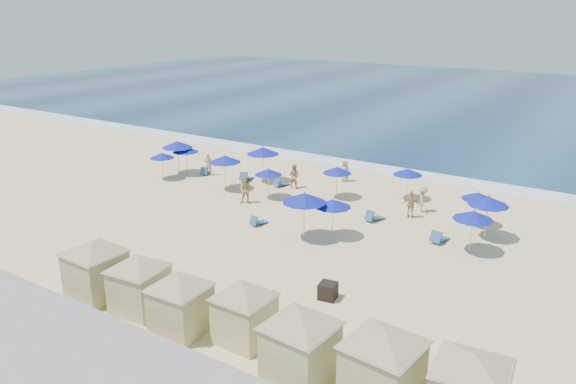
# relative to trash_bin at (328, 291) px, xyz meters

# --- Properties ---
(ground) EXTENTS (160.00, 160.00, 0.00)m
(ground) POSITION_rel_trash_bin_xyz_m (-5.90, 4.59, -0.36)
(ground) COLOR beige
(ground) RESTS_ON ground
(ocean) EXTENTS (160.00, 80.00, 0.06)m
(ocean) POSITION_rel_trash_bin_xyz_m (-5.90, 59.59, -0.33)
(ocean) COLOR #0D284B
(ocean) RESTS_ON ground
(surf_line) EXTENTS (160.00, 2.50, 0.08)m
(surf_line) POSITION_rel_trash_bin_xyz_m (-5.90, 20.09, -0.32)
(surf_line) COLOR white
(surf_line) RESTS_ON ground
(seawall) EXTENTS (160.00, 6.10, 1.22)m
(seawall) POSITION_rel_trash_bin_xyz_m (-5.90, -8.90, 0.29)
(seawall) COLOR gray
(seawall) RESTS_ON ground
(trash_bin) EXTENTS (0.83, 0.83, 0.73)m
(trash_bin) POSITION_rel_trash_bin_xyz_m (0.00, 0.00, 0.00)
(trash_bin) COLOR black
(trash_bin) RESTS_ON ground
(cabana_0) EXTENTS (4.57, 4.57, 2.87)m
(cabana_0) POSITION_rel_trash_bin_xyz_m (-8.58, -5.28, 1.28)
(cabana_0) COLOR #C3B985
(cabana_0) RESTS_ON ground
(cabana_1) EXTENTS (4.20, 4.20, 2.64)m
(cabana_1) POSITION_rel_trash_bin_xyz_m (-6.08, -5.12, 1.15)
(cabana_1) COLOR #C3B985
(cabana_1) RESTS_ON ground
(cabana_2) EXTENTS (4.17, 4.17, 2.62)m
(cabana_2) POSITION_rel_trash_bin_xyz_m (-3.54, -5.37, 1.13)
(cabana_2) COLOR #C3B985
(cabana_2) RESTS_ON ground
(cabana_3) EXTENTS (4.08, 4.08, 2.56)m
(cabana_3) POSITION_rel_trash_bin_xyz_m (-1.07, -4.54, 1.10)
(cabana_3) COLOR #C3B985
(cabana_3) RESTS_ON ground
(cabana_4) EXTENTS (4.50, 4.50, 2.83)m
(cabana_4) POSITION_rel_trash_bin_xyz_m (1.91, -5.37, 1.26)
(cabana_4) COLOR #C3B985
(cabana_4) RESTS_ON ground
(cabana_5) EXTENTS (4.60, 4.60, 2.90)m
(cabana_5) POSITION_rel_trash_bin_xyz_m (4.71, -4.95, 1.30)
(cabana_5) COLOR #C3B985
(cabana_5) RESTS_ON ground
(cabana_6) EXTENTS (4.43, 4.43, 2.79)m
(cabana_6) POSITION_rel_trash_bin_xyz_m (7.34, -4.56, 1.23)
(cabana_6) COLOR #C3B985
(cabana_6) RESTS_ON ground
(umbrella_0) EXTENTS (2.34, 2.34, 2.66)m
(umbrella_0) POSITION_rel_trash_bin_xyz_m (-18.91, 10.71, 1.94)
(umbrella_0) COLOR #A5A8AD
(umbrella_0) RESTS_ON ground
(umbrella_1) EXTENTS (1.83, 1.83, 2.08)m
(umbrella_1) POSITION_rel_trash_bin_xyz_m (-18.92, 9.08, 1.44)
(umbrella_1) COLOR #A5A8AD
(umbrella_1) RESTS_ON ground
(umbrella_2) EXTENTS (1.99, 1.99, 2.27)m
(umbrella_2) POSITION_rel_trash_bin_xyz_m (-18.30, 10.92, 1.60)
(umbrella_2) COLOR #A5A8AD
(umbrella_2) RESTS_ON ground
(umbrella_3) EXTENTS (2.23, 2.23, 2.54)m
(umbrella_3) POSITION_rel_trash_bin_xyz_m (-13.47, 9.63, 1.84)
(umbrella_3) COLOR #A5A8AD
(umbrella_3) RESTS_ON ground
(umbrella_4) EXTENTS (2.35, 2.35, 2.68)m
(umbrella_4) POSITION_rel_trash_bin_xyz_m (-12.35, 12.55, 1.96)
(umbrella_4) COLOR #A5A8AD
(umbrella_4) RESTS_ON ground
(umbrella_5) EXTENTS (1.84, 1.84, 2.10)m
(umbrella_5) POSITION_rel_trash_bin_xyz_m (-9.91, 9.74, 1.45)
(umbrella_5) COLOR #A5A8AD
(umbrella_5) RESTS_ON ground
(umbrella_6) EXTENTS (2.41, 2.41, 2.75)m
(umbrella_6) POSITION_rel_trash_bin_xyz_m (-4.33, 5.09, 2.02)
(umbrella_6) COLOR #A5A8AD
(umbrella_6) RESTS_ON ground
(umbrella_7) EXTENTS (1.95, 1.95, 2.22)m
(umbrella_7) POSITION_rel_trash_bin_xyz_m (-6.14, 12.22, 1.56)
(umbrella_7) COLOR #A5A8AD
(umbrella_7) RESTS_ON ground
(umbrella_8) EXTENTS (2.01, 2.01, 2.29)m
(umbrella_8) POSITION_rel_trash_bin_xyz_m (-3.14, 6.16, 1.62)
(umbrella_8) COLOR #A5A8AD
(umbrella_8) RESTS_ON ground
(umbrella_9) EXTENTS (1.93, 1.93, 2.19)m
(umbrella_9) POSITION_rel_trash_bin_xyz_m (-2.12, 14.43, 1.54)
(umbrella_9) COLOR #A5A8AD
(umbrella_9) RESTS_ON ground
(umbrella_10) EXTENTS (1.86, 1.86, 2.12)m
(umbrella_10) POSITION_rel_trash_bin_xyz_m (3.00, 12.15, 1.47)
(umbrella_10) COLOR #A5A8AD
(umbrella_10) RESTS_ON ground
(umbrella_11) EXTENTS (2.09, 2.09, 2.38)m
(umbrella_11) POSITION_rel_trash_bin_xyz_m (3.81, 8.22, 1.69)
(umbrella_11) COLOR #A5A8AD
(umbrella_11) RESTS_ON ground
(umbrella_12) EXTENTS (2.21, 2.21, 2.52)m
(umbrella_12) POSITION_rel_trash_bin_xyz_m (3.98, 10.52, 1.82)
(umbrella_12) COLOR #A5A8AD
(umbrella_12) RESTS_ON ground
(beach_chair_0) EXTENTS (0.89, 1.28, 0.64)m
(beach_chair_0) POSITION_rel_trash_bin_xyz_m (-17.12, 11.68, -0.14)
(beach_chair_0) COLOR #255489
(beach_chair_0) RESTS_ON ground
(beach_chair_1) EXTENTS (0.89, 1.48, 0.76)m
(beach_chair_1) POSITION_rel_trash_bin_xyz_m (-13.55, 12.03, -0.10)
(beach_chair_1) COLOR #255489
(beach_chair_1) RESTS_ON ground
(beach_chair_2) EXTENTS (0.88, 1.33, 0.68)m
(beach_chair_2) POSITION_rel_trash_bin_xyz_m (-10.67, 12.29, -0.13)
(beach_chair_2) COLOR #255489
(beach_chair_2) RESTS_ON ground
(beach_chair_3) EXTENTS (0.73, 1.23, 0.63)m
(beach_chair_3) POSITION_rel_trash_bin_xyz_m (-7.67, 5.40, -0.14)
(beach_chair_3) COLOR #255489
(beach_chair_3) RESTS_ON ground
(beach_chair_4) EXTENTS (1.00, 1.44, 0.72)m
(beach_chair_4) POSITION_rel_trash_bin_xyz_m (-2.29, 9.68, -0.11)
(beach_chair_4) COLOR #255489
(beach_chair_4) RESTS_ON ground
(beach_chair_5) EXTENTS (0.81, 1.44, 0.75)m
(beach_chair_5) POSITION_rel_trash_bin_xyz_m (2.02, 8.66, -0.10)
(beach_chair_5) COLOR #255489
(beach_chair_5) RESTS_ON ground
(beachgoer_0) EXTENTS (0.74, 0.66, 1.70)m
(beachgoer_0) POSITION_rel_trash_bin_xyz_m (-16.79, 11.67, 0.49)
(beachgoer_0) COLOR tan
(beachgoer_0) RESTS_ON ground
(beachgoer_1) EXTENTS (0.89, 0.72, 1.72)m
(beachgoer_1) POSITION_rel_trash_bin_xyz_m (-9.70, 12.55, 0.50)
(beachgoer_1) COLOR tan
(beachgoer_1) RESTS_ON ground
(beachgoer_2) EXTENTS (1.01, 0.52, 1.65)m
(beachgoer_2) POSITION_rel_trash_bin_xyz_m (-0.65, 11.42, 0.46)
(beachgoer_2) COLOR tan
(beachgoer_2) RESTS_ON ground
(beachgoer_3) EXTENTS (0.94, 1.20, 1.64)m
(beachgoer_3) POSITION_rel_trash_bin_xyz_m (-0.38, 12.73, 0.45)
(beachgoer_3) COLOR tan
(beachgoer_3) RESTS_ON ground
(beachgoer_4) EXTENTS (0.77, 0.51, 1.57)m
(beachgoer_4) POSITION_rel_trash_bin_xyz_m (-7.42, 15.88, 0.42)
(beachgoer_4) COLOR tan
(beachgoer_4) RESTS_ON ground
(beachgoer_5) EXTENTS (1.11, 1.02, 1.82)m
(beachgoer_5) POSITION_rel_trash_bin_xyz_m (-10.51, 8.08, 0.55)
(beachgoer_5) COLOR tan
(beachgoer_5) RESTS_ON ground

